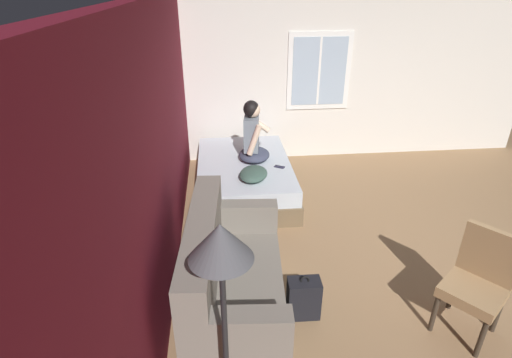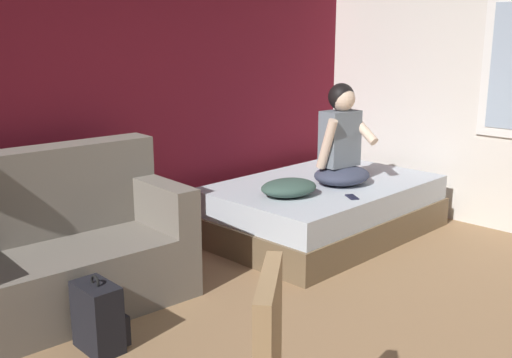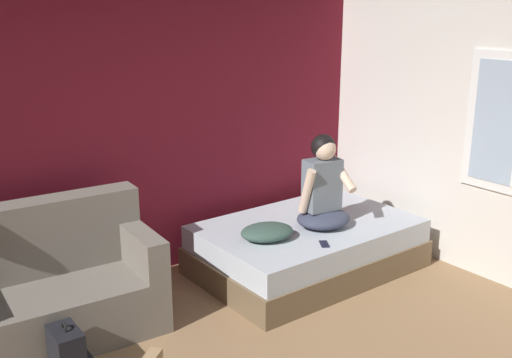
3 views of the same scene
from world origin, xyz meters
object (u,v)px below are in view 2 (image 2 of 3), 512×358
couch (52,252)px  throw_pillow (289,188)px  bed (323,208)px  cell_phone (352,197)px  backpack (99,318)px  person_seated (341,144)px

couch → throw_pillow: bearing=-11.9°
bed → cell_phone: size_ratio=14.39×
bed → couch: 2.45m
throw_pillow → couch: bearing=168.1°
couch → cell_phone: (2.18, -0.79, 0.09)m
backpack → throw_pillow: throw_pillow is taller
cell_phone → person_seated: bearing=81.8°
throw_pillow → cell_phone: throw_pillow is taller
backpack → throw_pillow: 1.98m
person_seated → throw_pillow: size_ratio=1.82×
couch → backpack: 0.71m
bed → person_seated: bearing=-68.9°
bed → cell_phone: cell_phone is taller
bed → backpack: (-2.49, -0.37, -0.04)m
backpack → cell_phone: cell_phone is taller
throw_pillow → cell_phone: (0.32, -0.39, -0.07)m
couch → cell_phone: couch is taller
bed → throw_pillow: bearing=-171.2°
cell_phone → bed: bearing=95.8°
bed → cell_phone: bearing=-116.5°
couch → throw_pillow: couch is taller
bed → throw_pillow: throw_pillow is taller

